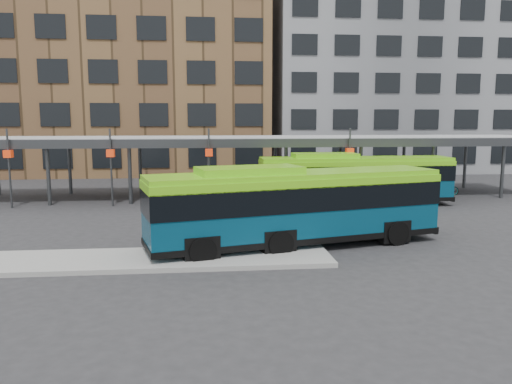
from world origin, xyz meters
name	(u,v)px	position (x,y,z in m)	size (l,w,h in m)	color
ground	(279,240)	(0.00, 0.00, 0.00)	(120.00, 120.00, 0.00)	#28282B
boarding_island	(146,260)	(-5.50, -3.00, 0.09)	(14.00, 3.00, 0.18)	gray
canopy	(251,141)	(-0.06, 12.87, 3.91)	(40.00, 6.53, 4.80)	#999B9E
building_brick	(138,64)	(-10.00, 32.00, 11.00)	(26.00, 14.00, 22.00)	brown
building_grey	(382,77)	(16.00, 32.00, 10.00)	(24.00, 14.00, 20.00)	slate
bus_front	(295,205)	(0.49, -1.27, 1.80)	(12.79, 5.67, 3.45)	#073B55
bus_rear	(354,178)	(6.05, 8.69, 1.71)	(11.94, 2.79, 3.29)	#073B55
pedestrian	(161,233)	(-4.94, -3.04, 1.10)	(0.59, 0.75, 1.81)	black
bike_rack	(427,189)	(12.43, 12.10, 0.48)	(4.57, 1.15, 1.08)	slate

